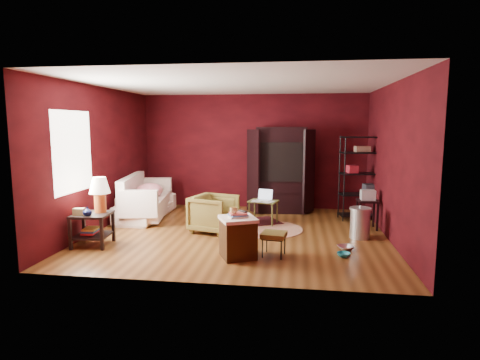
% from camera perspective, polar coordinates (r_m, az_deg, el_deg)
% --- Properties ---
extents(room, '(5.54, 5.04, 2.84)m').
position_cam_1_polar(room, '(7.50, -0.53, 2.83)').
color(room, brown).
rests_on(room, ground).
extents(sofa, '(0.59, 1.97, 0.77)m').
position_cam_1_polar(sofa, '(9.20, -13.20, -2.83)').
color(sofa, white).
rests_on(sofa, ground).
extents(armchair, '(0.91, 0.94, 0.79)m').
position_cam_1_polar(armchair, '(7.77, -3.74, -4.53)').
color(armchair, black).
rests_on(armchair, ground).
extents(pet_bowl_steel, '(0.27, 0.17, 0.26)m').
position_cam_1_polar(pet_bowl_steel, '(6.96, 14.83, -8.50)').
color(pet_bowl_steel, silver).
rests_on(pet_bowl_steel, ground).
extents(pet_bowl_turquoise, '(0.21, 0.07, 0.21)m').
position_cam_1_polar(pet_bowl_turquoise, '(6.60, 14.55, -9.65)').
color(pet_bowl_turquoise, teal).
rests_on(pet_bowl_turquoise, ground).
extents(vase, '(0.16, 0.17, 0.15)m').
position_cam_1_polar(vase, '(7.12, -20.88, -4.21)').
color(vase, '#0B123B').
rests_on(vase, side_table).
extents(mug, '(0.13, 0.11, 0.12)m').
position_cam_1_polar(mug, '(6.16, -0.90, -4.22)').
color(mug, '#E5C670').
rests_on(mug, hamper).
extents(side_table, '(0.65, 0.65, 1.17)m').
position_cam_1_polar(side_table, '(7.30, -19.80, -3.31)').
color(side_table, black).
rests_on(side_table, ground).
extents(sofa_cushions, '(1.14, 2.16, 0.86)m').
position_cam_1_polar(sofa_cushions, '(9.18, -13.41, -2.63)').
color(sofa_cushions, white).
rests_on(sofa_cushions, sofa).
extents(hamper, '(0.69, 0.69, 0.74)m').
position_cam_1_polar(hamper, '(6.30, -0.29, -8.04)').
color(hamper, '#472710').
rests_on(hamper, ground).
extents(footstool, '(0.42, 0.42, 0.38)m').
position_cam_1_polar(footstool, '(6.39, 4.84, -7.89)').
color(footstool, black).
rests_on(footstool, ground).
extents(rug_round, '(1.54, 1.54, 0.01)m').
position_cam_1_polar(rug_round, '(8.03, 3.97, -6.97)').
color(rug_round, beige).
rests_on(rug_round, ground).
extents(rug_oriental, '(1.33, 1.18, 0.01)m').
position_cam_1_polar(rug_oriental, '(8.54, 1.79, -5.99)').
color(rug_oriental, '#53161D').
rests_on(rug_oriental, ground).
extents(laptop_desk, '(0.66, 0.56, 0.71)m').
position_cam_1_polar(laptop_desk, '(8.37, 3.35, -3.30)').
color(laptop_desk, '#5C642E').
rests_on(laptop_desk, ground).
extents(tv_armoire, '(1.58, 0.91, 2.01)m').
position_cam_1_polar(tv_armoire, '(9.48, 5.79, 1.68)').
color(tv_armoire, black).
rests_on(tv_armoire, ground).
extents(wire_shelving, '(0.94, 0.55, 1.82)m').
position_cam_1_polar(wire_shelving, '(9.08, 16.92, 0.80)').
color(wire_shelving, black).
rests_on(wire_shelving, ground).
extents(small_stand, '(0.40, 0.40, 0.78)m').
position_cam_1_polar(small_stand, '(8.33, 17.70, -2.71)').
color(small_stand, black).
rests_on(small_stand, ground).
extents(trash_can, '(0.42, 0.42, 0.61)m').
position_cam_1_polar(trash_can, '(7.66, 16.70, -5.84)').
color(trash_can, silver).
rests_on(trash_can, ground).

